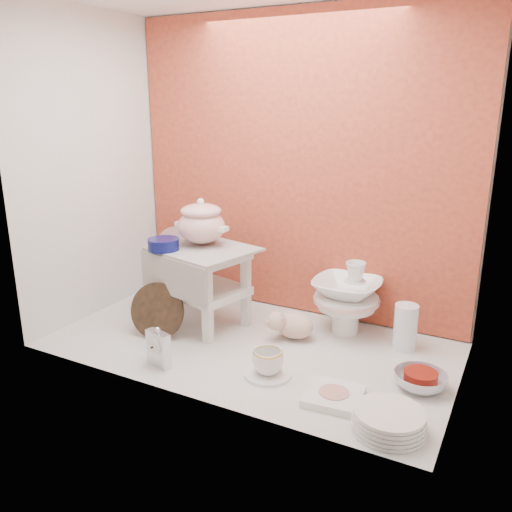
# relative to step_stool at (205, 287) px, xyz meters

# --- Properties ---
(ground) EXTENTS (1.80, 1.80, 0.00)m
(ground) POSITION_rel_step_stool_xyz_m (0.30, -0.09, -0.20)
(ground) COLOR silver
(ground) RESTS_ON ground
(niche_shell) EXTENTS (1.86, 1.03, 1.53)m
(niche_shell) POSITION_rel_step_stool_xyz_m (0.30, 0.09, 0.73)
(niche_shell) COLOR #C15130
(niche_shell) RESTS_ON ground
(step_stool) EXTENTS (0.53, 0.48, 0.40)m
(step_stool) POSITION_rel_step_stool_xyz_m (0.00, 0.00, 0.00)
(step_stool) COLOR silver
(step_stool) RESTS_ON ground
(soup_tureen) EXTENTS (0.33, 0.33, 0.23)m
(soup_tureen) POSITION_rel_step_stool_xyz_m (-0.04, 0.05, 0.31)
(soup_tureen) COLOR white
(soup_tureen) RESTS_ON step_stool
(cobalt_bowl) EXTENTS (0.16, 0.16, 0.05)m
(cobalt_bowl) POSITION_rel_step_stool_xyz_m (-0.15, -0.11, 0.23)
(cobalt_bowl) COLOR #0A0E4E
(cobalt_bowl) RESTS_ON step_stool
(floral_platter) EXTENTS (0.39, 0.13, 0.39)m
(floral_platter) POSITION_rel_step_stool_xyz_m (-0.39, 0.30, -0.00)
(floral_platter) COLOR white
(floral_platter) RESTS_ON ground
(blue_white_vase) EXTENTS (0.29, 0.29, 0.25)m
(blue_white_vase) POSITION_rel_step_stool_xyz_m (-0.28, 0.28, -0.07)
(blue_white_vase) COLOR silver
(blue_white_vase) RESTS_ON ground
(lacquer_tray) EXTENTS (0.28, 0.15, 0.26)m
(lacquer_tray) POSITION_rel_step_stool_xyz_m (-0.12, -0.22, -0.07)
(lacquer_tray) COLOR black
(lacquer_tray) RESTS_ON ground
(mantel_clock) EXTENTS (0.13, 0.07, 0.17)m
(mantel_clock) POSITION_rel_step_stool_xyz_m (0.06, -0.45, -0.11)
(mantel_clock) COLOR silver
(mantel_clock) RESTS_ON ground
(plush_pig) EXTENTS (0.27, 0.23, 0.14)m
(plush_pig) POSITION_rel_step_stool_xyz_m (0.46, 0.06, -0.13)
(plush_pig) COLOR #CDA690
(plush_pig) RESTS_ON ground
(teacup_saucer) EXTENTS (0.23, 0.23, 0.01)m
(teacup_saucer) POSITION_rel_step_stool_xyz_m (0.51, -0.31, -0.19)
(teacup_saucer) COLOR white
(teacup_saucer) RESTS_ON ground
(gold_rim_teacup) EXTENTS (0.17, 0.17, 0.10)m
(gold_rim_teacup) POSITION_rel_step_stool_xyz_m (0.51, -0.31, -0.13)
(gold_rim_teacup) COLOR white
(gold_rim_teacup) RESTS_ON teacup_saucer
(lattice_dish) EXTENTS (0.22, 0.22, 0.03)m
(lattice_dish) POSITION_rel_step_stool_xyz_m (0.80, -0.35, -0.18)
(lattice_dish) COLOR white
(lattice_dish) RESTS_ON ground
(dinner_plate_stack) EXTENTS (0.30, 0.30, 0.07)m
(dinner_plate_stack) POSITION_rel_step_stool_xyz_m (1.03, -0.44, -0.16)
(dinner_plate_stack) COLOR white
(dinner_plate_stack) RESTS_ON ground
(crystal_bowl) EXTENTS (0.24, 0.24, 0.06)m
(crystal_bowl) POSITION_rel_step_stool_xyz_m (1.07, -0.12, -0.17)
(crystal_bowl) COLOR silver
(crystal_bowl) RESTS_ON ground
(clear_glass_vase) EXTENTS (0.13, 0.13, 0.21)m
(clear_glass_vase) POSITION_rel_step_stool_xyz_m (0.94, 0.20, -0.09)
(clear_glass_vase) COLOR silver
(clear_glass_vase) RESTS_ON ground
(porcelain_tower) EXTENTS (0.40, 0.40, 0.36)m
(porcelain_tower) POSITION_rel_step_stool_xyz_m (0.64, 0.24, -0.02)
(porcelain_tower) COLOR white
(porcelain_tower) RESTS_ON ground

